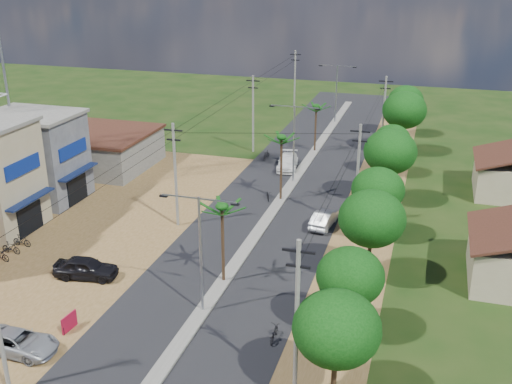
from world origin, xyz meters
TOP-DOWN VIEW (x-y plane):
  - ground at (0.00, 0.00)m, footprint 160.00×160.00m
  - road at (0.00, 15.00)m, footprint 12.00×110.00m
  - median at (0.00, 18.00)m, footprint 1.00×90.00m
  - dirt_lot_west at (-15.00, 8.00)m, footprint 18.00×46.00m
  - dirt_shoulder_east at (8.50, 15.00)m, footprint 5.00×90.00m
  - shophouse_grey at (-21.98, 14.00)m, footprint 9.00×6.40m
  - low_shed at (-21.00, 24.00)m, footprint 10.40×10.40m
  - tree_east_a at (9.50, -6.00)m, footprint 4.40×4.40m
  - tree_east_b at (9.30, 0.00)m, footprint 4.00×4.00m
  - tree_east_c at (9.70, 7.00)m, footprint 4.60×4.60m
  - tree_east_d at (9.40, 14.00)m, footprint 4.20×4.20m
  - tree_east_e at (9.60, 22.00)m, footprint 4.80×4.80m
  - tree_east_f at (9.20, 30.00)m, footprint 3.80×3.80m
  - tree_east_g at (9.80, 38.00)m, footprint 5.00×5.00m
  - tree_east_h at (9.50, 46.00)m, footprint 4.40×4.40m
  - palm_median_near at (0.00, 4.00)m, footprint 2.00×2.00m
  - palm_median_mid at (0.00, 20.00)m, footprint 2.00×2.00m
  - palm_median_far at (0.00, 36.00)m, footprint 2.00×2.00m
  - streetlight_near at (0.00, 0.00)m, footprint 5.10×0.18m
  - streetlight_mid at (0.00, 25.00)m, footprint 5.10×0.18m
  - streetlight_far at (0.00, 50.00)m, footprint 5.10×0.18m
  - utility_pole_w_b at (-7.00, 12.00)m, footprint 1.60×0.24m
  - utility_pole_w_c at (-7.00, 34.00)m, footprint 1.60×0.24m
  - utility_pole_w_d at (-7.00, 55.00)m, footprint 1.60×0.24m
  - utility_pole_e_a at (7.50, -6.00)m, footprint 1.60×0.24m
  - utility_pole_e_b at (7.50, 16.00)m, footprint 1.60×0.24m
  - utility_pole_e_c at (7.50, 38.00)m, footprint 1.60×0.24m
  - car_silver_mid at (5.00, 15.34)m, footprint 1.93×4.31m
  - car_white_far at (-1.60, 29.13)m, footprint 2.77×5.29m
  - car_parked_silver at (-8.58, -7.03)m, footprint 4.70×2.17m
  - car_parked_dark at (-9.57, 1.76)m, footprint 4.76×2.50m
  - moto_rider_east at (5.20, -1.64)m, footprint 0.63×1.67m
  - moto_rider_west_a at (-1.20, 19.83)m, footprint 1.18×1.88m
  - moto_rider_west_b at (-4.62, 31.35)m, footprint 0.70×1.88m
  - roadside_sign at (-7.05, -4.25)m, footprint 0.22×1.35m

SIDE VIEW (x-z plane):
  - ground at x=0.00m, z-range 0.00..0.00m
  - dirt_shoulder_east at x=8.50m, z-range 0.00..0.03m
  - dirt_lot_west at x=-15.00m, z-range 0.00..0.04m
  - road at x=0.00m, z-range 0.00..0.04m
  - median at x=0.00m, z-range 0.00..0.18m
  - moto_rider_east at x=5.20m, z-range 0.00..0.87m
  - moto_rider_west_a at x=-1.20m, z-range 0.00..0.93m
  - moto_rider_west_b at x=-4.62m, z-range 0.00..1.11m
  - roadside_sign at x=-7.05m, z-range 0.00..1.12m
  - car_parked_silver at x=-8.58m, z-range 0.00..1.30m
  - car_silver_mid at x=5.00m, z-range 0.00..1.37m
  - car_white_far at x=-1.60m, z-range 0.00..1.46m
  - car_parked_dark at x=-9.57m, z-range 0.00..1.55m
  - low_shed at x=-21.00m, z-range -0.01..3.94m
  - tree_east_f at x=9.20m, z-range 1.13..6.64m
  - tree_east_b at x=9.30m, z-range 1.20..7.03m
  - shophouse_grey at x=-21.98m, z-range 0.01..8.31m
  - tree_east_d at x=9.40m, z-range 1.27..7.41m
  - tree_east_a at x=9.50m, z-range 1.30..7.67m
  - tree_east_h at x=9.50m, z-range 1.38..7.90m
  - utility_pole_w_b at x=-7.00m, z-range 0.26..9.26m
  - utility_pole_w_c at x=-7.00m, z-range 0.26..9.26m
  - utility_pole_w_d at x=-7.00m, z-range 0.26..9.26m
  - utility_pole_e_a at x=7.50m, z-range 0.26..9.26m
  - utility_pole_e_b at x=7.50m, z-range 0.26..9.26m
  - utility_pole_e_c at x=7.50m, z-range 0.26..9.26m
  - streetlight_near at x=0.00m, z-range 0.79..8.79m
  - streetlight_mid at x=0.00m, z-range 0.79..8.79m
  - streetlight_far at x=0.00m, z-range 0.79..8.79m
  - tree_east_c at x=9.70m, z-range 1.45..8.28m
  - tree_east_e at x=9.60m, z-range 1.52..8.66m
  - tree_east_g at x=9.80m, z-range 1.55..8.93m
  - palm_median_far at x=0.00m, z-range 2.34..8.19m
  - palm_median_near at x=0.00m, z-range 2.46..8.61m
  - palm_median_mid at x=0.00m, z-range 2.62..9.17m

